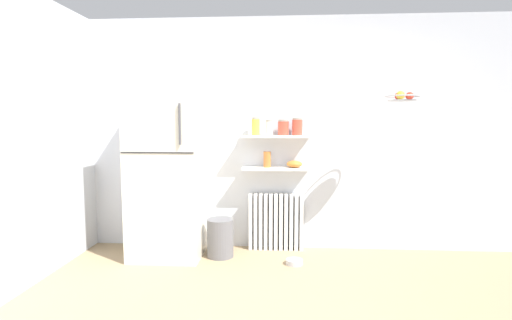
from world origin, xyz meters
The scene contains 16 objects.
ground_plane centered at (0.00, 0.50, 0.00)m, with size 7.04×7.04×0.00m, color #9E8460.
back_wall centered at (0.00, 2.05, 1.30)m, with size 7.04×0.10×2.60m, color silver.
side_wall_left centered at (-2.25, 0.60, 1.30)m, with size 0.10×4.80×2.60m, color silver.
refrigerator centered at (-1.23, 1.66, 0.91)m, with size 0.74×0.72×1.81m.
radiator centered at (-0.07, 1.92, 0.32)m, with size 0.61×0.12×0.64m.
wall_shelf_lower centered at (-0.07, 1.89, 0.93)m, with size 0.75×0.22×0.03m, color white.
wall_shelf_upper centered at (-0.07, 1.89, 1.28)m, with size 0.75×0.22×0.03m, color white.
storage_jar_0 centered at (-0.30, 1.89, 1.39)m, with size 0.09×0.09×0.20m.
storage_jar_1 centered at (-0.15, 1.89, 1.38)m, with size 0.08×0.08×0.17m.
storage_jar_2 centered at (0.01, 1.89, 1.38)m, with size 0.12×0.12×0.17m.
storage_jar_3 centered at (0.16, 1.89, 1.39)m, with size 0.11×0.11×0.19m.
vase centered at (-0.17, 1.89, 1.03)m, with size 0.08×0.08×0.17m, color #CC7033.
shelf_bowl centered at (0.13, 1.89, 0.98)m, with size 0.17×0.17×0.08m, color orange.
trash_bin centered at (-0.66, 1.63, 0.20)m, with size 0.28×0.28×0.41m, color slate.
pet_food_bowl centered at (0.13, 1.45, 0.03)m, with size 0.17×0.17×0.05m, color #B7B7BC.
hanging_fruit_basket centered at (1.15, 1.47, 1.68)m, with size 0.33×0.33×0.09m.
Camera 1 is at (0.02, -2.50, 1.46)m, focal length 27.97 mm.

